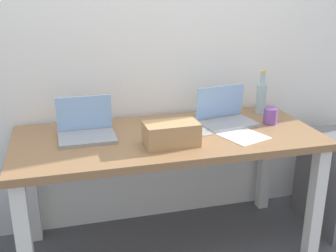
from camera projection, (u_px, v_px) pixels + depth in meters
name	position (u px, v px, depth m)	size (l,w,h in m)	color
ground_plane	(168.00, 247.00, 2.52)	(8.00, 8.00, 0.00)	#515459
back_wall	(150.00, 22.00, 2.47)	(5.20, 0.08, 2.60)	white
desk	(168.00, 151.00, 2.31)	(1.67, 0.72, 0.73)	olive
laptop_left	(86.00, 129.00, 2.22)	(0.30, 0.23, 0.21)	gray
laptop_right	(225.00, 116.00, 2.44)	(0.35, 0.27, 0.22)	gray
beer_bottle	(261.00, 97.00, 2.61)	(0.07, 0.07, 0.28)	#99B7C1
computer_mouse	(190.00, 128.00, 2.33)	(0.06, 0.10, 0.03)	#724799
cardboard_box	(171.00, 134.00, 2.11)	(0.28, 0.16, 0.12)	tan
coffee_mug	(270.00, 116.00, 2.43)	(0.08, 0.08, 0.10)	#724799
paper_sheet_near_back	(188.00, 128.00, 2.37)	(0.21, 0.30, 0.00)	white
paper_sheet_front_right	(239.00, 134.00, 2.28)	(0.21, 0.30, 0.00)	white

